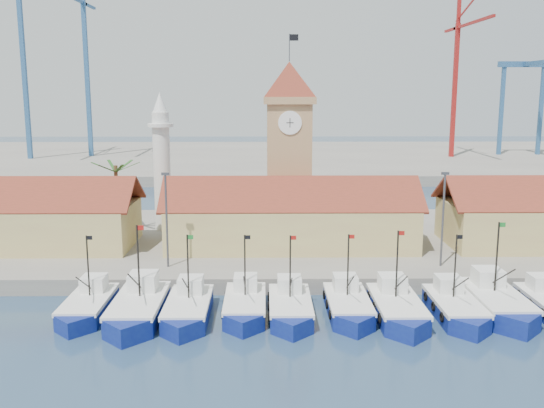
{
  "coord_description": "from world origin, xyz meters",
  "views": [
    {
      "loc": [
        -2.81,
        -43.58,
        17.92
      ],
      "look_at": [
        -2.04,
        18.0,
        6.42
      ],
      "focal_mm": 40.0,
      "sensor_mm": 36.0,
      "label": 1
    }
  ],
  "objects_px": {
    "boat_5": "(348,307)",
    "clock_tower": "(289,144)",
    "boat_0": "(87,308)",
    "minaret": "(162,161)"
  },
  "relations": [
    {
      "from": "minaret",
      "to": "clock_tower",
      "type": "bearing_deg",
      "value": -7.61
    },
    {
      "from": "boat_5",
      "to": "boat_0",
      "type": "bearing_deg",
      "value": 179.43
    },
    {
      "from": "minaret",
      "to": "boat_5",
      "type": "bearing_deg",
      "value": -52.92
    },
    {
      "from": "boat_0",
      "to": "clock_tower",
      "type": "distance_m",
      "value": 30.73
    },
    {
      "from": "clock_tower",
      "to": "minaret",
      "type": "xyz_separation_m",
      "value": [
        -15.0,
        2.0,
        -2.23
      ]
    },
    {
      "from": "clock_tower",
      "to": "minaret",
      "type": "distance_m",
      "value": 15.3
    },
    {
      "from": "boat_0",
      "to": "boat_5",
      "type": "distance_m",
      "value": 21.13
    },
    {
      "from": "boat_5",
      "to": "clock_tower",
      "type": "distance_m",
      "value": 25.98
    },
    {
      "from": "boat_5",
      "to": "clock_tower",
      "type": "xyz_separation_m",
      "value": [
        -3.96,
        23.09,
        11.24
      ]
    },
    {
      "from": "boat_5",
      "to": "clock_tower",
      "type": "height_order",
      "value": "clock_tower"
    }
  ]
}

